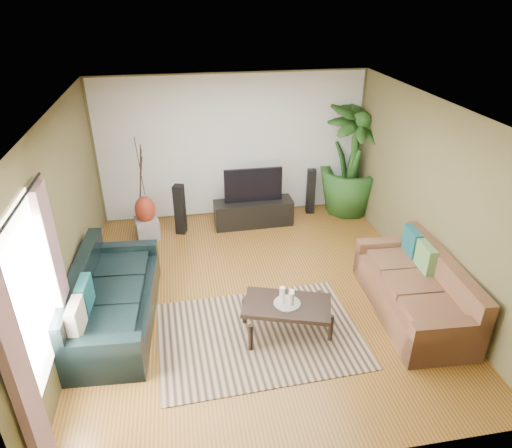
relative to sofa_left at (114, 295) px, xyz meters
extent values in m
plane|color=#8E5F24|center=(1.98, 0.29, -0.42)|extent=(5.50, 5.50, 0.00)
plane|color=white|center=(1.98, 0.29, 2.28)|extent=(5.50, 5.50, 0.00)
plane|color=brown|center=(1.98, 3.04, 0.93)|extent=(5.00, 0.00, 5.00)
plane|color=brown|center=(1.98, -2.46, 0.93)|extent=(5.00, 0.00, 5.00)
plane|color=brown|center=(-0.52, 0.29, 0.92)|extent=(0.00, 5.50, 5.50)
plane|color=brown|center=(4.48, 0.29, 0.92)|extent=(0.00, 5.50, 5.50)
plane|color=white|center=(1.98, 3.03, 0.93)|extent=(4.90, 0.00, 4.90)
plane|color=white|center=(-0.50, -1.31, 0.97)|extent=(0.00, 1.80, 1.80)
cube|color=gray|center=(-0.45, -2.06, 0.72)|extent=(0.08, 0.35, 2.20)
cube|color=gray|center=(-0.45, -0.56, 0.72)|extent=(0.08, 0.35, 2.20)
cylinder|color=black|center=(-0.45, -1.31, 1.87)|extent=(0.03, 1.90, 0.03)
cube|color=black|center=(0.00, 0.00, 0.00)|extent=(1.11, 2.33, 0.85)
cube|color=brown|center=(3.98, -0.48, 0.00)|extent=(1.05, 2.15, 0.85)
cube|color=#A38360|center=(1.84, -0.60, -0.42)|extent=(2.66, 1.94, 0.01)
cube|color=black|center=(2.19, -0.59, -0.20)|extent=(1.24, 0.92, 0.45)
cylinder|color=gray|center=(2.19, -0.59, 0.03)|extent=(0.34, 0.34, 0.02)
cylinder|color=white|center=(2.13, -0.56, 0.15)|extent=(0.07, 0.07, 0.22)
cylinder|color=beige|center=(2.23, -0.63, 0.13)|extent=(0.07, 0.07, 0.17)
cylinder|color=beige|center=(2.26, -0.53, 0.11)|extent=(0.07, 0.07, 0.14)
cube|color=black|center=(2.28, 2.46, -0.18)|extent=(1.47, 0.48, 0.49)
cube|color=black|center=(2.28, 2.48, 0.38)|extent=(1.07, 0.06, 0.63)
cube|color=black|center=(0.92, 2.37, 0.04)|extent=(0.22, 0.23, 0.93)
cube|color=black|center=(3.47, 2.79, 0.02)|extent=(0.19, 0.21, 0.90)
imported|color=#1F4818|center=(4.23, 2.74, 0.65)|extent=(1.54, 1.54, 2.16)
cylinder|color=black|center=(4.23, 2.74, -0.27)|extent=(0.40, 0.40, 0.31)
cube|color=gray|center=(0.33, 2.27, -0.23)|extent=(0.46, 0.46, 0.39)
ellipsoid|color=maroon|center=(0.33, 2.27, 0.14)|extent=(0.35, 0.35, 0.49)
cube|color=brown|center=(0.10, 0.83, -0.17)|extent=(0.53, 0.53, 0.50)
camera|label=1|loc=(1.01, -5.10, 3.61)|focal=32.00mm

